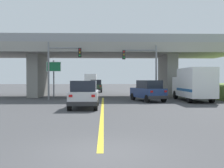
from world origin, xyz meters
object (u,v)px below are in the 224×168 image
Objects in this scene: sedan_oncoming at (96,86)px; highway_sign at (54,71)px; suv_lead at (84,94)px; traffic_signal_nearside at (145,64)px; box_truck at (193,84)px; suv_crossing at (148,91)px; semi_truck_distant at (91,81)px; traffic_signal_farside at (59,63)px.

sedan_oncoming is 14.98m from highway_sign.
suv_lead is 10.84m from highway_sign.
box_truck is at bearing -29.57° from traffic_signal_nearside.
highway_sign is (-9.76, 3.94, 2.05)m from suv_crossing.
suv_crossing is 10.73m from highway_sign.
traffic_signal_nearside is at bearing 72.51° from suv_crossing.
sedan_oncoming is at bearing 118.35° from box_truck.
suv_lead is 36.30m from semi_truck_distant.
semi_truck_distant is at bearing 110.32° from box_truck.
box_truck is at bearing -61.65° from sedan_oncoming.
box_truck is 1.16× the size of traffic_signal_farside.
highway_sign is 0.62× the size of semi_truck_distant.
sedan_oncoming is 16.62m from traffic_signal_farside.
semi_truck_distant is (-1.42, 12.22, 0.63)m from sedan_oncoming.
suv_lead and sedan_oncoming have the same top height.
traffic_signal_nearside reaches higher than sedan_oncoming.
suv_lead is at bearing -68.67° from traffic_signal_farside.
suv_crossing is 3.56m from traffic_signal_nearside.
traffic_signal_farside reaches higher than traffic_signal_nearside.
suv_lead is at bearing -67.53° from highway_sign.
highway_sign reaches higher than suv_crossing.
suv_lead is 0.77× the size of traffic_signal_farside.
traffic_signal_farside reaches higher than sedan_oncoming.
highway_sign is (-0.94, 1.81, -0.77)m from traffic_signal_farside.
sedan_oncoming is at bearing 73.41° from highway_sign.
traffic_signal_nearside is at bearing -70.76° from sedan_oncoming.
highway_sign is (-4.24, -14.23, 2.05)m from sedan_oncoming.
suv_lead is 0.96× the size of suv_crossing.
highway_sign reaches higher than semi_truck_distant.
highway_sign is at bearing 170.60° from traffic_signal_nearside.
traffic_signal_farside is (-8.83, 2.12, 2.82)m from suv_crossing.
traffic_signal_nearside is 8.84m from traffic_signal_farside.
traffic_signal_nearside is at bearing 150.43° from box_truck.
highway_sign is at bearing 117.27° from traffic_signal_farside.
box_truck is at bearing -16.14° from highway_sign.
traffic_signal_farside is 28.40m from semi_truck_distant.
suv_crossing and sedan_oncoming have the same top height.
box_truck is 1.02× the size of semi_truck_distant.
box_truck is 1.22× the size of traffic_signal_nearside.
sedan_oncoming is (0.17, 24.06, -0.00)m from suv_lead.
traffic_signal_farside is at bearing -93.81° from semi_truck_distant.
box_truck is (4.35, -0.15, 0.64)m from suv_crossing.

